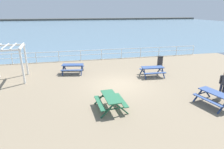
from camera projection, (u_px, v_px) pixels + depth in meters
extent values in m
cube|color=gray|center=(119.00, 86.00, 13.72)|extent=(30.00, 24.00, 0.20)
cube|color=slate|center=(80.00, 26.00, 62.37)|extent=(142.00, 90.00, 0.01)
cube|color=#4C4C47|center=(76.00, 20.00, 102.05)|extent=(142.00, 6.00, 1.80)
cube|color=white|center=(101.00, 50.00, 20.49)|extent=(23.00, 0.06, 0.06)
cube|color=white|center=(102.00, 54.00, 20.65)|extent=(23.00, 0.05, 0.05)
cylinder|color=white|center=(12.00, 59.00, 18.81)|extent=(0.07, 0.07, 1.05)
cylinder|color=white|center=(36.00, 58.00, 19.28)|extent=(0.07, 0.07, 1.05)
cylinder|color=white|center=(59.00, 57.00, 19.74)|extent=(0.07, 0.07, 1.05)
cylinder|color=white|center=(81.00, 56.00, 20.20)|extent=(0.07, 0.07, 1.05)
cylinder|color=white|center=(102.00, 54.00, 20.67)|extent=(0.07, 0.07, 1.05)
cylinder|color=white|center=(122.00, 54.00, 21.13)|extent=(0.07, 0.07, 1.05)
cylinder|color=white|center=(141.00, 53.00, 21.59)|extent=(0.07, 0.07, 1.05)
cylinder|color=white|center=(159.00, 52.00, 22.06)|extent=(0.07, 0.07, 1.05)
cylinder|color=white|center=(176.00, 51.00, 22.52)|extent=(0.07, 0.07, 1.05)
cylinder|color=white|center=(193.00, 50.00, 22.98)|extent=(0.07, 0.07, 1.05)
cube|color=#334C84|center=(153.00, 67.00, 15.27)|extent=(1.84, 0.80, 0.05)
cube|color=#334C84|center=(150.00, 69.00, 15.95)|extent=(1.81, 0.36, 0.04)
cube|color=#334C84|center=(155.00, 73.00, 14.79)|extent=(1.81, 0.36, 0.04)
cube|color=navy|center=(159.00, 70.00, 15.86)|extent=(0.13, 0.80, 0.79)
cube|color=navy|center=(163.00, 73.00, 15.16)|extent=(0.13, 0.80, 0.79)
cube|color=navy|center=(161.00, 71.00, 15.50)|extent=(0.15, 1.50, 0.04)
cube|color=navy|center=(142.00, 71.00, 15.63)|extent=(0.13, 0.80, 0.79)
cube|color=navy|center=(145.00, 74.00, 14.93)|extent=(0.13, 0.80, 0.79)
cube|color=navy|center=(143.00, 72.00, 15.27)|extent=(0.15, 1.50, 0.04)
cube|color=#334C84|center=(73.00, 65.00, 15.99)|extent=(1.90, 1.02, 0.05)
cube|color=#334C84|center=(74.00, 66.00, 16.68)|extent=(1.82, 0.59, 0.04)
cube|color=#334C84|center=(72.00, 70.00, 15.51)|extent=(1.82, 0.59, 0.04)
cube|color=navy|center=(83.00, 68.00, 16.49)|extent=(0.23, 0.79, 0.79)
cube|color=navy|center=(81.00, 70.00, 15.79)|extent=(0.23, 0.79, 0.79)
cube|color=navy|center=(82.00, 68.00, 16.12)|extent=(0.34, 1.49, 0.04)
cube|color=navy|center=(65.00, 68.00, 16.45)|extent=(0.23, 0.79, 0.79)
cube|color=navy|center=(63.00, 70.00, 15.74)|extent=(0.23, 0.79, 0.79)
cube|color=navy|center=(64.00, 68.00, 16.08)|extent=(0.34, 1.49, 0.04)
cube|color=#286B47|center=(111.00, 97.00, 10.10)|extent=(0.82, 1.84, 0.05)
cube|color=#286B47|center=(100.00, 103.00, 10.04)|extent=(0.38, 1.81, 0.04)
cube|color=#286B47|center=(121.00, 100.00, 10.37)|extent=(0.38, 1.81, 0.04)
cube|color=#1E5035|center=(101.00, 97.00, 10.83)|extent=(0.80, 0.13, 0.79)
cube|color=#1E5035|center=(113.00, 96.00, 11.03)|extent=(0.80, 0.13, 0.79)
cube|color=#1E5035|center=(107.00, 96.00, 10.92)|extent=(1.50, 0.16, 0.04)
cube|color=#1E5035|center=(108.00, 111.00, 9.42)|extent=(0.80, 0.13, 0.79)
cube|color=#1E5035|center=(122.00, 109.00, 9.62)|extent=(0.80, 0.13, 0.79)
cube|color=#1E5035|center=(115.00, 109.00, 9.50)|extent=(1.50, 0.16, 0.04)
cube|color=#334C84|center=(216.00, 93.00, 10.56)|extent=(1.14, 1.92, 0.05)
cube|color=#334C84|center=(207.00, 100.00, 10.39)|extent=(0.71, 1.81, 0.04)
cube|color=#334C84|center=(221.00, 95.00, 10.92)|extent=(0.71, 1.81, 0.04)
cube|color=navy|center=(198.00, 95.00, 11.17)|extent=(0.79, 0.28, 0.79)
cube|color=navy|center=(207.00, 92.00, 11.50)|extent=(0.79, 0.28, 0.79)
cube|color=navy|center=(203.00, 93.00, 11.32)|extent=(1.47, 0.44, 0.04)
cube|color=navy|center=(223.00, 106.00, 9.86)|extent=(0.79, 0.28, 0.79)
cylinder|color=#1E2338|center=(220.00, 91.00, 11.64)|extent=(0.14, 0.14, 0.85)
cylinder|color=#1E2338|center=(223.00, 91.00, 11.61)|extent=(0.14, 0.14, 0.85)
cube|color=#333338|center=(224.00, 80.00, 11.39)|extent=(0.39, 0.32, 0.58)
cylinder|color=#333338|center=(220.00, 79.00, 11.41)|extent=(0.09, 0.09, 0.52)
cube|color=white|center=(26.00, 60.00, 15.49)|extent=(0.12, 0.12, 2.50)
cube|color=white|center=(22.00, 68.00, 13.50)|extent=(0.12, 0.12, 2.50)
cube|color=white|center=(22.00, 47.00, 14.06)|extent=(0.32, 2.44, 0.12)
cube|color=white|center=(9.00, 45.00, 14.75)|extent=(2.44, 0.32, 0.12)
cube|color=white|center=(2.00, 51.00, 12.76)|extent=(2.44, 0.32, 0.12)
cube|color=white|center=(5.00, 46.00, 13.72)|extent=(0.29, 2.56, 0.04)
cube|color=white|center=(13.00, 46.00, 13.87)|extent=(0.29, 2.56, 0.04)
cube|color=white|center=(21.00, 45.00, 14.02)|extent=(0.29, 2.56, 0.04)
cylinder|color=#2D2D33|center=(160.00, 62.00, 18.22)|extent=(0.52, 0.52, 0.85)
cylinder|color=black|center=(160.00, 57.00, 18.07)|extent=(0.55, 0.55, 0.10)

